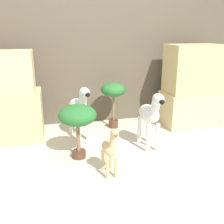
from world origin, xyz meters
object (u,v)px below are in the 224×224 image
at_px(potted_palm_front, 113,93).
at_px(giraffe_figurine, 110,148).
at_px(zebra_right, 150,114).
at_px(potted_palm_back, 77,117).
at_px(zebra_left, 79,107).

bearing_deg(potted_palm_front, giraffe_figurine, -105.06).
distance_m(zebra_right, potted_palm_front, 0.82).
xyz_separation_m(potted_palm_front, potted_palm_back, (-0.59, -0.83, -0.05)).
height_order(giraffe_figurine, potted_palm_back, potted_palm_back).
bearing_deg(zebra_right, potted_palm_back, -176.10).
xyz_separation_m(zebra_right, potted_palm_front, (-0.25, 0.77, 0.09)).
xyz_separation_m(zebra_right, giraffe_figurine, (-0.59, -0.48, -0.15)).
distance_m(zebra_left, potted_palm_front, 0.59).
distance_m(zebra_right, giraffe_figurine, 0.78).
distance_m(zebra_right, zebra_left, 0.90).
relative_size(giraffe_figurine, potted_palm_back, 0.88).
height_order(zebra_left, potted_palm_front, zebra_left).
bearing_deg(zebra_left, potted_palm_back, -98.45).
bearing_deg(zebra_right, giraffe_figurine, -140.54).
distance_m(giraffe_figurine, potted_palm_back, 0.53).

